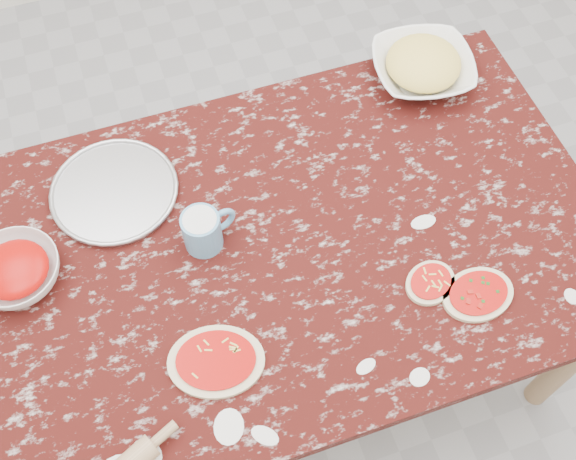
# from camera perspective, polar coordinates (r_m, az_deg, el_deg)

# --- Properties ---
(ground) EXTENTS (4.00, 4.00, 0.00)m
(ground) POSITION_cam_1_polar(r_m,az_deg,el_deg) (2.39, 0.00, -9.72)
(ground) COLOR gray
(worktable) EXTENTS (1.60, 1.00, 0.75)m
(worktable) POSITION_cam_1_polar(r_m,az_deg,el_deg) (1.78, 0.00, -2.16)
(worktable) COLOR black
(worktable) RESTS_ON ground
(pizza_tray) EXTENTS (0.35, 0.35, 0.01)m
(pizza_tray) POSITION_cam_1_polar(r_m,az_deg,el_deg) (1.83, -14.22, 3.09)
(pizza_tray) COLOR #B2B2B7
(pizza_tray) RESTS_ON worktable
(sauce_bowl) EXTENTS (0.22, 0.22, 0.07)m
(sauce_bowl) POSITION_cam_1_polar(r_m,az_deg,el_deg) (1.75, -21.64, -3.26)
(sauce_bowl) COLOR white
(sauce_bowl) RESTS_ON worktable
(cheese_bowl) EXTENTS (0.33, 0.33, 0.07)m
(cheese_bowl) POSITION_cam_1_polar(r_m,az_deg,el_deg) (2.04, 11.09, 13.06)
(cheese_bowl) COLOR white
(cheese_bowl) RESTS_ON worktable
(flour_mug) EXTENTS (0.14, 0.09, 0.11)m
(flour_mug) POSITION_cam_1_polar(r_m,az_deg,el_deg) (1.66, -7.04, 0.00)
(flour_mug) COLOR #5C99C5
(flour_mug) RESTS_ON worktable
(pizza_left) EXTENTS (0.26, 0.22, 0.02)m
(pizza_left) POSITION_cam_1_polar(r_m,az_deg,el_deg) (1.57, -6.00, -10.79)
(pizza_left) COLOR beige
(pizza_left) RESTS_ON worktable
(pizza_mid) EXTENTS (0.16, 0.15, 0.02)m
(pizza_mid) POSITION_cam_1_polar(r_m,az_deg,el_deg) (1.68, 11.74, -4.31)
(pizza_mid) COLOR beige
(pizza_mid) RESTS_ON worktable
(pizza_right) EXTENTS (0.19, 0.15, 0.02)m
(pizza_right) POSITION_cam_1_polar(r_m,az_deg,el_deg) (1.69, 15.50, -5.17)
(pizza_right) COLOR beige
(pizza_right) RESTS_ON worktable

